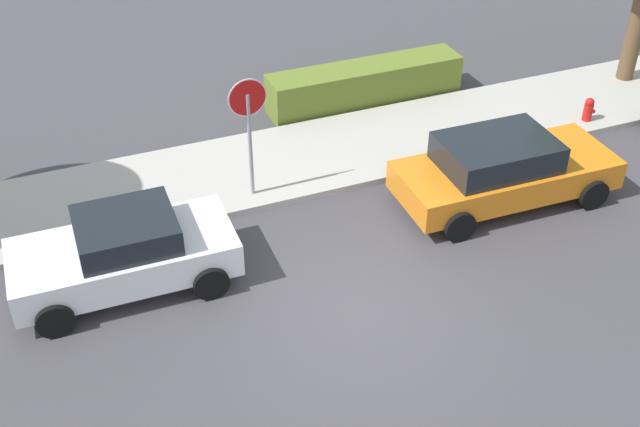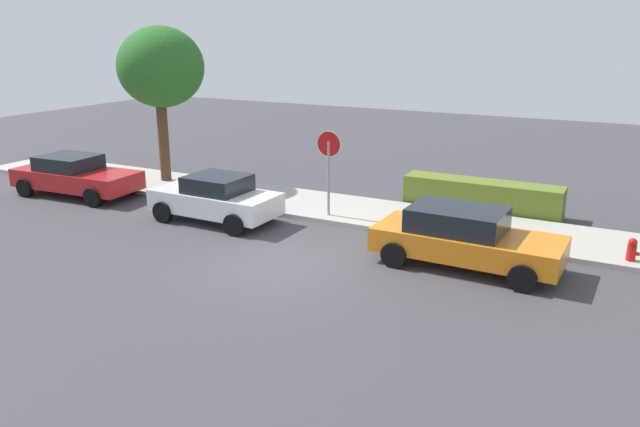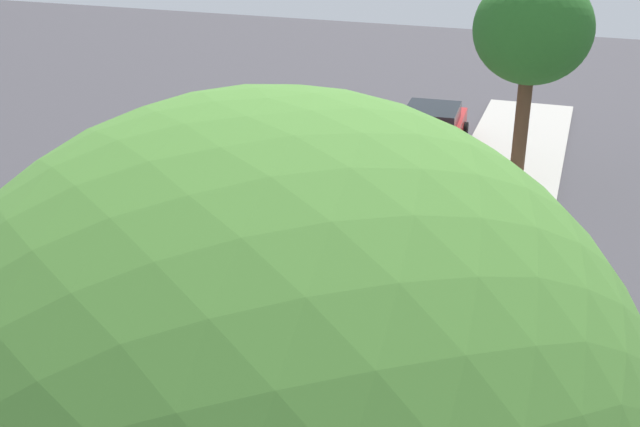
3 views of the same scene
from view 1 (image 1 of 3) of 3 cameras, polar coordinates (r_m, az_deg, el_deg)
name	(u,v)px [view 1 (image 1 of 3)]	position (r m, az deg, el deg)	size (l,w,h in m)	color
ground_plane	(361,311)	(13.94, 2.95, -6.95)	(60.00, 60.00, 0.00)	#423F44
sidewalk_curb	(268,166)	(17.57, -3.74, 3.36)	(32.00, 2.94, 0.14)	#B2ADA3
stop_sign	(249,119)	(15.70, -5.10, 6.73)	(0.79, 0.08, 2.72)	gray
parked_car_white	(124,252)	(14.41, -13.73, -2.69)	(3.91, 2.00, 1.43)	white
parked_car_orange	(503,169)	(16.59, 12.88, 3.10)	(4.53, 2.11, 1.46)	orange
fire_hydrant	(588,112)	(20.13, 18.52, 6.89)	(0.30, 0.22, 0.72)	red
front_yard_hedge	(365,84)	(20.10, 3.21, 9.16)	(4.93, 0.98, 1.00)	olive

